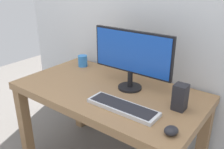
{
  "coord_description": "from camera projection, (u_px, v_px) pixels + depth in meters",
  "views": [
    {
      "loc": [
        0.97,
        -1.23,
        1.48
      ],
      "look_at": [
        0.04,
        0.0,
        0.85
      ],
      "focal_mm": 38.84,
      "sensor_mm": 36.0,
      "label": 1
    }
  ],
  "objects": [
    {
      "name": "monitor",
      "position": [
        131.0,
        56.0,
        1.66
      ],
      "size": [
        0.61,
        0.17,
        0.42
      ],
      "color": "black",
      "rests_on": "desk"
    },
    {
      "name": "speaker_right",
      "position": [
        180.0,
        97.0,
        1.44
      ],
      "size": [
        0.08,
        0.08,
        0.16
      ],
      "color": "#232328",
      "rests_on": "desk"
    },
    {
      "name": "desk",
      "position": [
        108.0,
        102.0,
        1.78
      ],
      "size": [
        1.35,
        0.74,
        0.73
      ],
      "color": "#936D47",
      "rests_on": "ground_plane"
    },
    {
      "name": "coffee_mug",
      "position": [
        83.0,
        61.0,
        2.15
      ],
      "size": [
        0.08,
        0.08,
        0.1
      ],
      "primitive_type": "cylinder",
      "color": "#337FD8",
      "rests_on": "desk"
    },
    {
      "name": "mouse",
      "position": [
        171.0,
        131.0,
        1.23
      ],
      "size": [
        0.08,
        0.09,
        0.04
      ],
      "primitive_type": "ellipsoid",
      "rotation": [
        0.0,
        0.0,
        -0.22
      ],
      "color": "#232328",
      "rests_on": "desk"
    },
    {
      "name": "keyboard_primary",
      "position": [
        122.0,
        107.0,
        1.47
      ],
      "size": [
        0.46,
        0.14,
        0.03
      ],
      "color": "silver",
      "rests_on": "desk"
    }
  ]
}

